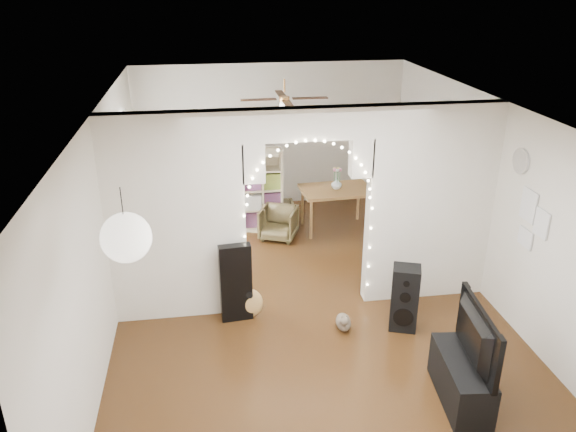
{
  "coord_description": "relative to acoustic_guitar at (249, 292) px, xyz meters",
  "views": [
    {
      "loc": [
        -1.25,
        -6.51,
        4.13
      ],
      "look_at": [
        -0.2,
        0.3,
        1.18
      ],
      "focal_mm": 35.0,
      "sensor_mm": 36.0,
      "label": 1
    }
  ],
  "objects": [
    {
      "name": "divider_wall",
      "position": [
        0.8,
        0.25,
        1.04
      ],
      "size": [
        5.0,
        0.2,
        2.7
      ],
      "color": "silver",
      "rests_on": "floor"
    },
    {
      "name": "acoustic_guitar",
      "position": [
        0.0,
        0.0,
        0.0
      ],
      "size": [
        0.37,
        0.24,
        0.88
      ],
      "rotation": [
        0.0,
        0.0,
        -0.34
      ],
      "color": "tan",
      "rests_on": "floor"
    },
    {
      "name": "flower_vase",
      "position": [
        1.75,
        2.58,
        0.46
      ],
      "size": [
        0.19,
        0.19,
        0.19
      ],
      "primitive_type": "imported",
      "rotation": [
        0.0,
        0.0,
        0.05
      ],
      "color": "white",
      "rests_on": "dining_table"
    },
    {
      "name": "wall_back",
      "position": [
        0.8,
        4.0,
        0.96
      ],
      "size": [
        5.0,
        0.02,
        2.7
      ],
      "primitive_type": "cube",
      "color": "silver",
      "rests_on": "floor"
    },
    {
      "name": "ceiling",
      "position": [
        0.8,
        0.25,
        2.31
      ],
      "size": [
        5.0,
        7.5,
        0.02
      ],
      "primitive_type": "cube",
      "color": "white",
      "rests_on": "wall_back"
    },
    {
      "name": "picture_frames",
      "position": [
        3.28,
        -0.75,
        1.11
      ],
      "size": [
        0.02,
        0.5,
        0.7
      ],
      "primitive_type": null,
      "color": "white",
      "rests_on": "wall_right"
    },
    {
      "name": "wall_front",
      "position": [
        0.8,
        -3.5,
        0.96
      ],
      "size": [
        5.0,
        0.02,
        2.7
      ],
      "primitive_type": "cube",
      "color": "silver",
      "rests_on": "floor"
    },
    {
      "name": "fairy_lights",
      "position": [
        0.8,
        0.12,
        1.16
      ],
      "size": [
        1.64,
        0.04,
        1.6
      ],
      "primitive_type": null,
      "color": "#FFEABF",
      "rests_on": "divider_wall"
    },
    {
      "name": "ceiling_fan",
      "position": [
        0.8,
        2.25,
        2.01
      ],
      "size": [
        1.1,
        1.1,
        0.3
      ],
      "primitive_type": null,
      "color": "#B7783D",
      "rests_on": "ceiling"
    },
    {
      "name": "media_console",
      "position": [
        2.05,
        -1.88,
        -0.14
      ],
      "size": [
        0.51,
        1.04,
        0.5
      ],
      "primitive_type": "cube",
      "rotation": [
        0.0,
        0.0,
        -0.11
      ],
      "color": "black",
      "rests_on": "floor"
    },
    {
      "name": "bookcase",
      "position": [
        0.14,
        2.87,
        0.33
      ],
      "size": [
        1.44,
        0.8,
        1.44
      ],
      "primitive_type": "cube",
      "rotation": [
        0.0,
        0.0,
        -0.34
      ],
      "color": "#BEB08A",
      "rests_on": "floor"
    },
    {
      "name": "paper_lantern",
      "position": [
        -1.1,
        -2.15,
        1.86
      ],
      "size": [
        0.4,
        0.4,
        0.4
      ],
      "primitive_type": "sphere",
      "color": "white",
      "rests_on": "ceiling"
    },
    {
      "name": "window",
      "position": [
        -1.67,
        2.05,
        1.11
      ],
      "size": [
        0.04,
        1.2,
        1.4
      ],
      "primitive_type": "cube",
      "color": "white",
      "rests_on": "wall_left"
    },
    {
      "name": "wall_clock",
      "position": [
        3.28,
        -0.35,
        1.71
      ],
      "size": [
        0.03,
        0.31,
        0.31
      ],
      "primitive_type": "cylinder",
      "rotation": [
        0.0,
        1.57,
        0.0
      ],
      "color": "white",
      "rests_on": "wall_right"
    },
    {
      "name": "wall_left",
      "position": [
        -1.7,
        0.25,
        0.96
      ],
      "size": [
        0.02,
        7.5,
        2.7
      ],
      "primitive_type": "cube",
      "color": "silver",
      "rests_on": "floor"
    },
    {
      "name": "floor_speaker",
      "position": [
        1.9,
        -0.52,
        0.04
      ],
      "size": [
        0.41,
        0.38,
        0.86
      ],
      "rotation": [
        0.0,
        0.0,
        -0.35
      ],
      "color": "black",
      "rests_on": "floor"
    },
    {
      "name": "dining_table",
      "position": [
        1.75,
        2.58,
        0.3
      ],
      "size": [
        1.24,
        0.86,
        0.76
      ],
      "rotation": [
        0.0,
        0.0,
        0.05
      ],
      "color": "brown",
      "rests_on": "floor"
    },
    {
      "name": "wall_right",
      "position": [
        3.3,
        0.25,
        0.96
      ],
      "size": [
        0.02,
        7.5,
        2.7
      ],
      "primitive_type": "cube",
      "color": "silver",
      "rests_on": "floor"
    },
    {
      "name": "tv",
      "position": [
        2.05,
        -1.88,
        0.42
      ],
      "size": [
        0.26,
        1.08,
        0.62
      ],
      "primitive_type": "imported",
      "rotation": [
        0.0,
        0.0,
        1.46
      ],
      "color": "black",
      "rests_on": "media_console"
    },
    {
      "name": "dining_chair_right",
      "position": [
        0.71,
        2.36,
        -0.11
      ],
      "size": [
        0.77,
        0.77,
        0.54
      ],
      "primitive_type": "imported",
      "rotation": [
        0.0,
        0.0,
        -0.4
      ],
      "color": "brown",
      "rests_on": "floor"
    },
    {
      "name": "floor",
      "position": [
        0.8,
        0.25,
        -0.39
      ],
      "size": [
        7.5,
        7.5,
        0.0
      ],
      "primitive_type": "plane",
      "color": "black",
      "rests_on": "ground"
    },
    {
      "name": "guitar_case",
      "position": [
        -0.17,
        0.0,
        0.15
      ],
      "size": [
        0.42,
        0.17,
        1.06
      ],
      "primitive_type": "cube",
      "rotation": [
        0.0,
        0.0,
        0.09
      ],
      "color": "black",
      "rests_on": "floor"
    },
    {
      "name": "tabby_cat",
      "position": [
        1.14,
        -0.46,
        -0.27
      ],
      "size": [
        0.23,
        0.44,
        0.29
      ],
      "rotation": [
        0.0,
        0.0,
        -0.17
      ],
      "color": "brown",
      "rests_on": "floor"
    },
    {
      "name": "dining_chair_left",
      "position": [
        0.74,
        2.65,
        -0.13
      ],
      "size": [
        0.58,
        0.59,
        0.52
      ],
      "primitive_type": "imported",
      "rotation": [
        0.0,
        0.0,
        -0.04
      ],
      "color": "brown",
      "rests_on": "floor"
    }
  ]
}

